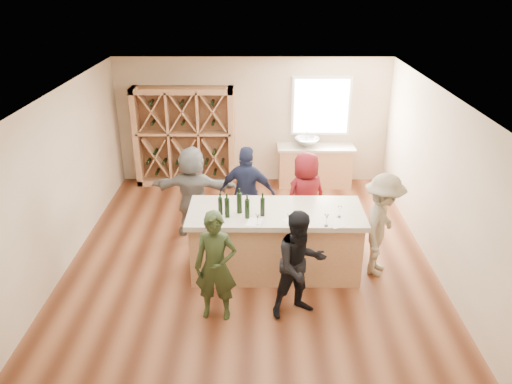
{
  "coord_description": "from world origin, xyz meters",
  "views": [
    {
      "loc": [
        0.16,
        -7.25,
        4.49
      ],
      "look_at": [
        0.1,
        0.2,
        1.15
      ],
      "focal_mm": 35.0,
      "sensor_mm": 36.0,
      "label": 1
    }
  ],
  "objects_px": {
    "wine_bottle_a": "(220,206)",
    "wine_rack": "(185,137)",
    "person_near_left": "(216,267)",
    "wine_bottle_b": "(227,208)",
    "wine_bottle_c": "(239,203)",
    "tasting_counter_base": "(275,243)",
    "person_server": "(382,225)",
    "wine_bottle_e": "(263,207)",
    "person_far_mid": "(247,194)",
    "person_far_right": "(306,197)",
    "sink": "(307,142)",
    "wine_bottle_d": "(247,209)",
    "person_near_right": "(300,265)",
    "person_far_left": "(193,191)"
  },
  "relations": [
    {
      "from": "wine_bottle_d",
      "to": "person_far_right",
      "type": "xyz_separation_m",
      "value": [
        1.0,
        1.34,
        -0.41
      ]
    },
    {
      "from": "tasting_counter_base",
      "to": "person_near_left",
      "type": "bearing_deg",
      "value": -125.9
    },
    {
      "from": "wine_bottle_d",
      "to": "person_server",
      "type": "xyz_separation_m",
      "value": [
        2.09,
        0.21,
        -0.38
      ]
    },
    {
      "from": "person_far_mid",
      "to": "person_server",
      "type": "bearing_deg",
      "value": 163.98
    },
    {
      "from": "person_near_left",
      "to": "person_far_mid",
      "type": "relative_size",
      "value": 0.93
    },
    {
      "from": "wine_bottle_c",
      "to": "tasting_counter_base",
      "type": "bearing_deg",
      "value": 7.5
    },
    {
      "from": "person_near_left",
      "to": "wine_bottle_a",
      "type": "bearing_deg",
      "value": 94.9
    },
    {
      "from": "wine_bottle_d",
      "to": "person_near_right",
      "type": "bearing_deg",
      "value": -48.78
    },
    {
      "from": "wine_bottle_a",
      "to": "person_near_right",
      "type": "height_order",
      "value": "person_near_right"
    },
    {
      "from": "wine_bottle_e",
      "to": "person_near_left",
      "type": "relative_size",
      "value": 0.18
    },
    {
      "from": "wine_bottle_a",
      "to": "wine_rack",
      "type": "bearing_deg",
      "value": 105.87
    },
    {
      "from": "wine_bottle_e",
      "to": "wine_bottle_b",
      "type": "bearing_deg",
      "value": -174.25
    },
    {
      "from": "wine_rack",
      "to": "person_far_mid",
      "type": "relative_size",
      "value": 1.27
    },
    {
      "from": "wine_bottle_b",
      "to": "person_server",
      "type": "relative_size",
      "value": 0.18
    },
    {
      "from": "wine_bottle_a",
      "to": "wine_bottle_b",
      "type": "bearing_deg",
      "value": -37.35
    },
    {
      "from": "person_near_left",
      "to": "wine_bottle_b",
      "type": "bearing_deg",
      "value": 88.44
    },
    {
      "from": "person_near_right",
      "to": "wine_bottle_c",
      "type": "bearing_deg",
      "value": 108.22
    },
    {
      "from": "sink",
      "to": "person_near_left",
      "type": "distance_m",
      "value": 4.99
    },
    {
      "from": "wine_bottle_c",
      "to": "person_near_right",
      "type": "bearing_deg",
      "value": -49.71
    },
    {
      "from": "person_near_left",
      "to": "person_near_right",
      "type": "relative_size",
      "value": 1.01
    },
    {
      "from": "sink",
      "to": "person_far_right",
      "type": "xyz_separation_m",
      "value": [
        -0.23,
        -2.45,
        -0.2
      ]
    },
    {
      "from": "tasting_counter_base",
      "to": "wine_bottle_e",
      "type": "height_order",
      "value": "wine_bottle_e"
    },
    {
      "from": "tasting_counter_base",
      "to": "person_server",
      "type": "bearing_deg",
      "value": -1.14
    },
    {
      "from": "wine_bottle_c",
      "to": "wine_bottle_b",
      "type": "bearing_deg",
      "value": -140.46
    },
    {
      "from": "person_near_right",
      "to": "person_server",
      "type": "bearing_deg",
      "value": 16.05
    },
    {
      "from": "wine_bottle_c",
      "to": "person_far_left",
      "type": "height_order",
      "value": "person_far_left"
    },
    {
      "from": "wine_bottle_e",
      "to": "person_server",
      "type": "xyz_separation_m",
      "value": [
        1.86,
        0.13,
        -0.38
      ]
    },
    {
      "from": "person_server",
      "to": "person_far_right",
      "type": "bearing_deg",
      "value": 68.55
    },
    {
      "from": "person_far_right",
      "to": "wine_bottle_c",
      "type": "bearing_deg",
      "value": 19.39
    },
    {
      "from": "wine_bottle_e",
      "to": "person_near_left",
      "type": "bearing_deg",
      "value": -122.49
    },
    {
      "from": "wine_bottle_e",
      "to": "wine_bottle_c",
      "type": "bearing_deg",
      "value": 165.07
    },
    {
      "from": "person_near_left",
      "to": "person_far_mid",
      "type": "distance_m",
      "value": 2.31
    },
    {
      "from": "sink",
      "to": "person_far_left",
      "type": "xyz_separation_m",
      "value": [
        -2.24,
        -2.29,
        -0.17
      ]
    },
    {
      "from": "person_far_mid",
      "to": "person_far_left",
      "type": "height_order",
      "value": "person_far_mid"
    },
    {
      "from": "wine_bottle_b",
      "to": "person_near_left",
      "type": "height_order",
      "value": "person_near_left"
    },
    {
      "from": "person_near_left",
      "to": "person_near_right",
      "type": "bearing_deg",
      "value": 8.49
    },
    {
      "from": "wine_bottle_d",
      "to": "tasting_counter_base",
      "type": "bearing_deg",
      "value": 29.53
    },
    {
      "from": "sink",
      "to": "person_server",
      "type": "distance_m",
      "value": 3.68
    },
    {
      "from": "wine_bottle_b",
      "to": "wine_bottle_d",
      "type": "xyz_separation_m",
      "value": [
        0.3,
        -0.03,
        -0.0
      ]
    },
    {
      "from": "person_server",
      "to": "person_far_left",
      "type": "relative_size",
      "value": 1.0
    },
    {
      "from": "person_near_left",
      "to": "person_far_mid",
      "type": "bearing_deg",
      "value": 85.46
    },
    {
      "from": "wine_rack",
      "to": "sink",
      "type": "distance_m",
      "value": 2.7
    },
    {
      "from": "tasting_counter_base",
      "to": "wine_bottle_a",
      "type": "relative_size",
      "value": 9.4
    },
    {
      "from": "person_far_right",
      "to": "sink",
      "type": "bearing_deg",
      "value": -122.04
    },
    {
      "from": "wine_bottle_a",
      "to": "wine_bottle_d",
      "type": "bearing_deg",
      "value": -14.82
    },
    {
      "from": "wine_bottle_c",
      "to": "person_server",
      "type": "xyz_separation_m",
      "value": [
        2.21,
        0.04,
        -0.4
      ]
    },
    {
      "from": "wine_bottle_a",
      "to": "person_far_mid",
      "type": "distance_m",
      "value": 1.35
    },
    {
      "from": "wine_bottle_e",
      "to": "tasting_counter_base",
      "type": "bearing_deg",
      "value": 38.83
    },
    {
      "from": "wine_bottle_a",
      "to": "wine_bottle_b",
      "type": "relative_size",
      "value": 0.91
    },
    {
      "from": "wine_bottle_b",
      "to": "person_far_left",
      "type": "xyz_separation_m",
      "value": [
        -0.71,
        1.47,
        -0.39
      ]
    }
  ]
}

